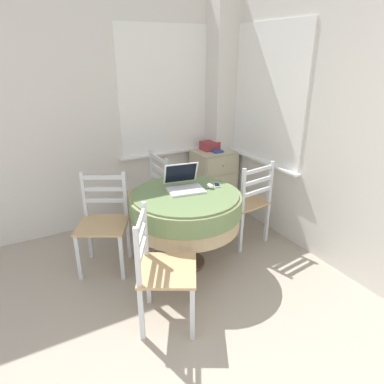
{
  "coord_description": "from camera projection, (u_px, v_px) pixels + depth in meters",
  "views": [
    {
      "loc": [
        -0.29,
        -0.46,
        1.92
      ],
      "look_at": [
        1.17,
        2.19,
        0.67
      ],
      "focal_mm": 32.0,
      "sensor_mm": 36.0,
      "label": 1
    }
  ],
  "objects": [
    {
      "name": "laptop",
      "position": [
        184.0,
        184.0,
        3.13
      ],
      "size": [
        0.37,
        0.36,
        0.23
      ],
      "color": "white",
      "rests_on": "round_dining_table"
    },
    {
      "name": "corner_cabinet",
      "position": [
        213.0,
        179.0,
        4.39
      ],
      "size": [
        0.52,
        0.44,
        0.78
      ],
      "color": "beige",
      "rests_on": "ground_plane"
    },
    {
      "name": "dining_chair_near_right_window",
      "position": [
        246.0,
        203.0,
        3.56
      ],
      "size": [
        0.48,
        0.46,
        0.9
      ],
      "color": "tan",
      "rests_on": "ground_plane"
    },
    {
      "name": "book_on_cabinet",
      "position": [
        214.0,
        150.0,
        4.2
      ],
      "size": [
        0.12,
        0.24,
        0.02
      ],
      "color": "#33478C",
      "rests_on": "corner_cabinet"
    },
    {
      "name": "dining_chair_near_back_window",
      "position": [
        149.0,
        195.0,
        3.75
      ],
      "size": [
        0.42,
        0.44,
        0.9
      ],
      "color": "tan",
      "rests_on": "ground_plane"
    },
    {
      "name": "corner_room_shell",
      "position": [
        213.0,
        129.0,
        3.02
      ],
      "size": [
        4.48,
        5.12,
        2.55
      ],
      "color": "silver",
      "rests_on": "ground_plane"
    },
    {
      "name": "dining_chair_left_flank",
      "position": [
        104.0,
        223.0,
        3.15
      ],
      "size": [
        0.58,
        0.57,
        0.9
      ],
      "color": "tan",
      "rests_on": "ground_plane"
    },
    {
      "name": "cell_phone",
      "position": [
        217.0,
        185.0,
        3.22
      ],
      "size": [
        0.1,
        0.13,
        0.01
      ],
      "color": "#B2B7BC",
      "rests_on": "round_dining_table"
    },
    {
      "name": "storage_box",
      "position": [
        210.0,
        146.0,
        4.23
      ],
      "size": [
        0.2,
        0.17,
        0.1
      ],
      "color": "#9E3338",
      "rests_on": "corner_cabinet"
    },
    {
      "name": "computer_mouse",
      "position": [
        210.0,
        186.0,
        3.16
      ],
      "size": [
        0.05,
        0.08,
        0.04
      ],
      "color": "white",
      "rests_on": "round_dining_table"
    },
    {
      "name": "round_dining_table",
      "position": [
        186.0,
        208.0,
        3.11
      ],
      "size": [
        1.02,
        1.02,
        0.74
      ],
      "color": "#4C3D2D",
      "rests_on": "ground_plane"
    },
    {
      "name": "dining_chair_camera_near",
      "position": [
        162.0,
        270.0,
        2.47
      ],
      "size": [
        0.57,
        0.58,
        0.9
      ],
      "color": "tan",
      "rests_on": "ground_plane"
    }
  ]
}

